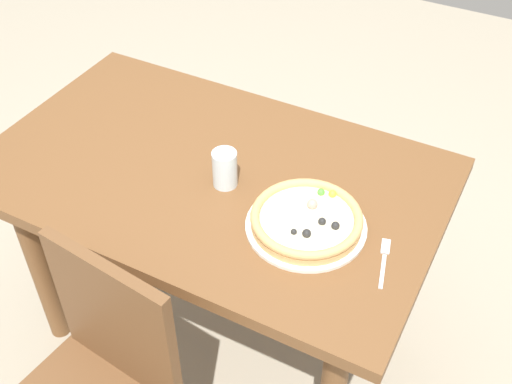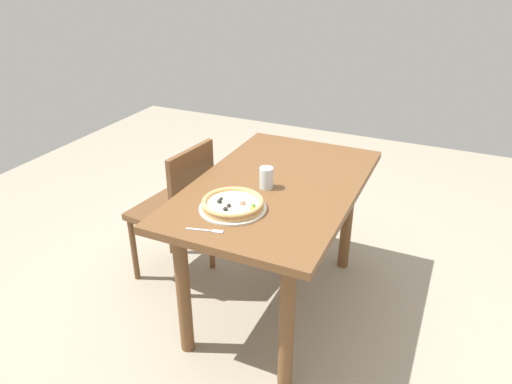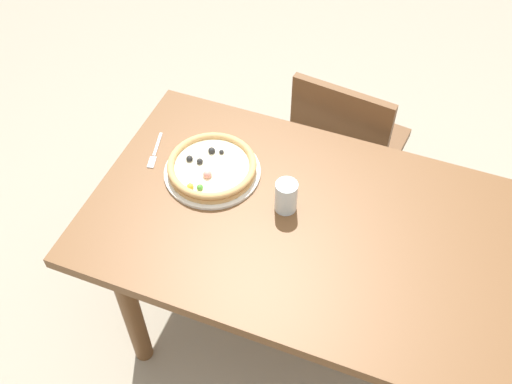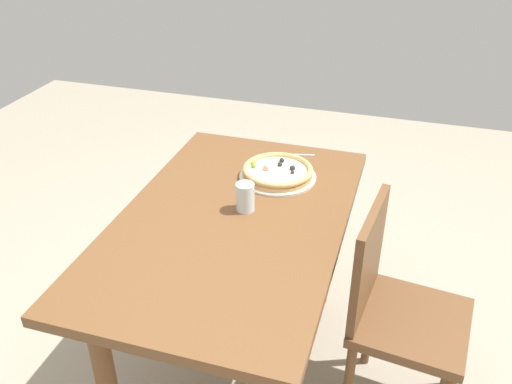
# 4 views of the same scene
# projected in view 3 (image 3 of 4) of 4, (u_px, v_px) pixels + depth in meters

# --- Properties ---
(ground_plane) EXTENTS (6.00, 6.00, 0.00)m
(ground_plane) POSITION_uv_depth(u_px,v_px,m) (291.00, 338.00, 2.43)
(ground_plane) COLOR #9E937F
(dining_table) EXTENTS (1.32, 0.82, 0.78)m
(dining_table) POSITION_uv_depth(u_px,v_px,m) (300.00, 243.00, 1.93)
(dining_table) COLOR brown
(dining_table) RESTS_ON ground
(chair_near) EXTENTS (0.44, 0.44, 0.89)m
(chair_near) POSITION_uv_depth(u_px,v_px,m) (345.00, 150.00, 2.44)
(chair_near) COLOR brown
(chair_near) RESTS_ON ground
(plate) EXTENTS (0.32, 0.32, 0.01)m
(plate) POSITION_uv_depth(u_px,v_px,m) (212.00, 172.00, 1.97)
(plate) COLOR silver
(plate) RESTS_ON dining_table
(pizza) EXTENTS (0.29, 0.29, 0.05)m
(pizza) POSITION_uv_depth(u_px,v_px,m) (212.00, 167.00, 1.95)
(pizza) COLOR tan
(pizza) RESTS_ON plate
(fork) EXTENTS (0.06, 0.16, 0.00)m
(fork) POSITION_uv_depth(u_px,v_px,m) (155.00, 153.00, 2.03)
(fork) COLOR silver
(fork) RESTS_ON dining_table
(drinking_glass) EXTENTS (0.07, 0.07, 0.11)m
(drinking_glass) POSITION_uv_depth(u_px,v_px,m) (286.00, 196.00, 1.83)
(drinking_glass) COLOR silver
(drinking_glass) RESTS_ON dining_table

